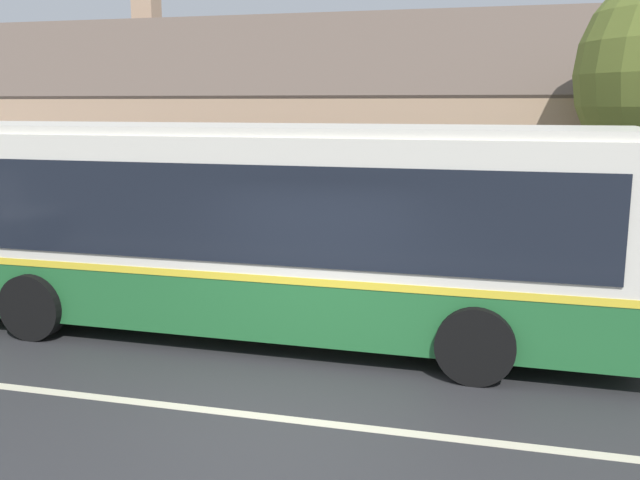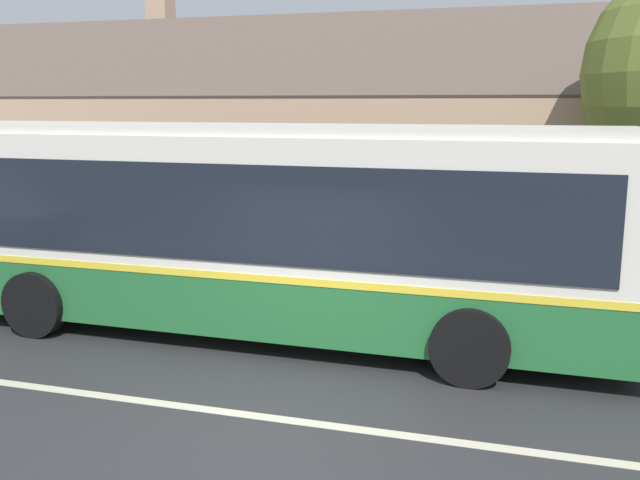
% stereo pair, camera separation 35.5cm
% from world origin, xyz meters
% --- Properties ---
extents(ground_plane, '(300.00, 300.00, 0.00)m').
position_xyz_m(ground_plane, '(0.00, 0.00, 0.00)').
color(ground_plane, '#2D2D30').
extents(sidewalk_far, '(60.00, 3.00, 0.15)m').
position_xyz_m(sidewalk_far, '(0.00, 6.00, 0.07)').
color(sidewalk_far, '#9E9E99').
rests_on(sidewalk_far, ground).
extents(lane_divider_stripe, '(60.00, 0.16, 0.01)m').
position_xyz_m(lane_divider_stripe, '(0.00, 0.00, 0.00)').
color(lane_divider_stripe, beige).
rests_on(lane_divider_stripe, ground).
extents(community_building, '(28.40, 9.66, 7.03)m').
position_xyz_m(community_building, '(-1.27, 13.18, 1.93)').
color(community_building, tan).
rests_on(community_building, ground).
extents(transit_bus, '(11.15, 2.88, 3.16)m').
position_xyz_m(transit_bus, '(-1.34, 2.90, 1.70)').
color(transit_bus, '#236633').
rests_on(transit_bus, ground).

